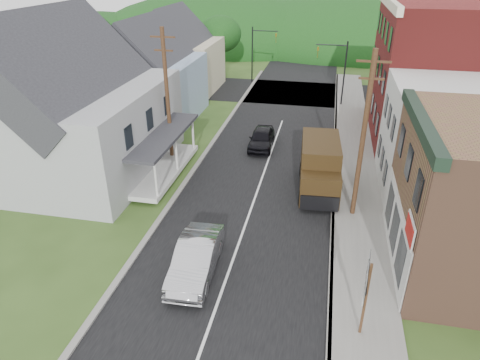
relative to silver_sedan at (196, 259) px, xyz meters
The scene contains 24 objects.
ground 3.37m from the silver_sedan, 64.63° to the left, with size 120.00×120.00×0.00m, color #2D4719.
road 13.06m from the silver_sedan, 83.82° to the left, with size 9.00×90.00×0.02m, color black.
cross_road 30.00m from the silver_sedan, 87.32° to the left, with size 60.00×9.00×0.02m, color black.
sidewalk_right 13.19m from the silver_sedan, 56.32° to the left, with size 2.80×55.00×0.15m, color slate.
curb_right 12.49m from the silver_sedan, 61.49° to the left, with size 0.20×55.00×0.15m, color slate.
curb_left 11.45m from the silver_sedan, 106.51° to the left, with size 0.30×55.00×0.12m, color slate.
storefront_white 16.64m from the silver_sedan, 39.46° to the left, with size 8.00×7.00×6.50m, color silver.
storefront_red 24.03m from the silver_sedan, 57.52° to the left, with size 8.00×12.00×10.00m, color maroon.
house_gray 14.30m from the silver_sedan, 139.79° to the left, with size 10.20×12.24×8.35m.
house_blue 22.33m from the silver_sedan, 115.68° to the left, with size 7.14×8.16×7.28m.
house_cream 30.80m from the silver_sedan, 109.22° to the left, with size 7.14×8.16×7.28m.
utility_pole_right 10.28m from the silver_sedan, 42.68° to the left, with size 1.60×0.26×9.00m.
utility_pole_left 12.69m from the silver_sedan, 114.95° to the left, with size 1.60×0.26×9.00m.
traffic_signal_right 27.23m from the silver_sedan, 77.83° to the left, with size 2.87×0.20×6.00m.
traffic_signal_left 33.71m from the silver_sedan, 94.95° to the left, with size 2.87×0.20×6.00m.
tree_left_b 21.99m from the silver_sedan, 136.20° to the left, with size 4.80×4.80×6.94m.
tree_left_c 29.38m from the silver_sedan, 127.47° to the left, with size 5.80×5.80×8.41m.
tree_left_d 36.01m from the silver_sedan, 102.26° to the left, with size 4.80×4.80×6.94m.
forested_ridge 57.98m from the silver_sedan, 88.61° to the left, with size 90.00×30.00×16.00m, color black.
silver_sedan is the anchor object (origin of this frame).
dark_sedan 14.80m from the silver_sedan, 87.87° to the left, with size 1.70×4.23×1.44m, color black.
delivery_van 10.26m from the silver_sedan, 60.79° to the left, with size 2.59×5.64×3.08m.
route_sign_cluster 7.50m from the silver_sedan, 17.24° to the right, with size 0.28×1.83×3.22m.
warning_sign 9.99m from the silver_sedan, 51.58° to the left, with size 0.15×0.70×2.56m.
Camera 1 is at (3.62, -17.45, 12.71)m, focal length 32.00 mm.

